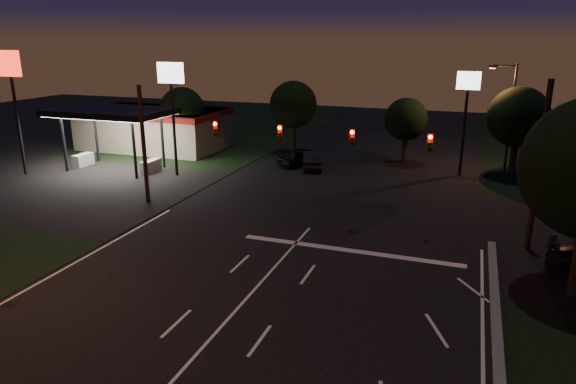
% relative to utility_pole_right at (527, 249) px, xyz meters
% --- Properties ---
extents(ground, '(140.00, 140.00, 0.00)m').
position_rel_utility_pole_right_xyz_m(ground, '(-12.00, -15.00, 0.00)').
color(ground, black).
rests_on(ground, ground).
extents(cross_street_left, '(20.00, 16.00, 0.02)m').
position_rel_utility_pole_right_xyz_m(cross_street_left, '(-32.00, 1.00, 0.00)').
color(cross_street_left, black).
rests_on(cross_street_left, ground).
extents(stop_bar, '(12.00, 0.50, 0.01)m').
position_rel_utility_pole_right_xyz_m(stop_bar, '(-9.00, -3.50, 0.01)').
color(stop_bar, silver).
rests_on(stop_bar, ground).
extents(utility_pole_right, '(0.30, 0.30, 9.00)m').
position_rel_utility_pole_right_xyz_m(utility_pole_right, '(0.00, 0.00, 0.00)').
color(utility_pole_right, black).
rests_on(utility_pole_right, ground).
extents(utility_pole_left, '(0.28, 0.28, 8.00)m').
position_rel_utility_pole_right_xyz_m(utility_pole_left, '(-24.00, 0.00, 0.00)').
color(utility_pole_left, black).
rests_on(utility_pole_left, ground).
extents(signal_span, '(24.00, 0.40, 1.56)m').
position_rel_utility_pole_right_xyz_m(signal_span, '(-12.00, -0.04, 5.50)').
color(signal_span, black).
rests_on(signal_span, ground).
extents(gas_station, '(14.20, 16.10, 5.25)m').
position_rel_utility_pole_right_xyz_m(gas_station, '(-33.86, 15.39, 2.38)').
color(gas_station, gray).
rests_on(gas_station, ground).
extents(pole_sign_left_near, '(2.20, 0.30, 9.10)m').
position_rel_utility_pole_right_xyz_m(pole_sign_left_near, '(-26.00, 7.00, 6.98)').
color(pole_sign_left_near, black).
rests_on(pole_sign_left_near, ground).
extents(pole_sign_left_far, '(2.00, 0.30, 10.00)m').
position_rel_utility_pole_right_xyz_m(pole_sign_left_far, '(-38.00, 3.00, 7.61)').
color(pole_sign_left_far, black).
rests_on(pole_sign_left_far, ground).
extents(pole_sign_right, '(1.80, 0.30, 8.40)m').
position_rel_utility_pole_right_xyz_m(pole_sign_right, '(-4.00, 15.00, 6.24)').
color(pole_sign_right, black).
rests_on(pole_sign_right, ground).
extents(street_light_right_far, '(2.20, 0.35, 9.00)m').
position_rel_utility_pole_right_xyz_m(street_light_right_far, '(-0.76, 17.00, 5.24)').
color(street_light_right_far, black).
rests_on(street_light_right_far, ground).
extents(tree_far_a, '(4.20, 4.20, 6.42)m').
position_rel_utility_pole_right_xyz_m(tree_far_a, '(-29.98, 15.12, 4.26)').
color(tree_far_a, black).
rests_on(tree_far_a, ground).
extents(tree_far_b, '(4.60, 4.60, 6.98)m').
position_rel_utility_pole_right_xyz_m(tree_far_b, '(-19.98, 19.13, 4.61)').
color(tree_far_b, black).
rests_on(tree_far_b, ground).
extents(tree_far_c, '(3.80, 3.80, 5.86)m').
position_rel_utility_pole_right_xyz_m(tree_far_c, '(-8.98, 18.10, 3.90)').
color(tree_far_c, black).
rests_on(tree_far_c, ground).
extents(tree_far_d, '(4.80, 4.80, 7.30)m').
position_rel_utility_pole_right_xyz_m(tree_far_d, '(0.02, 16.13, 4.83)').
color(tree_far_d, black).
rests_on(tree_far_d, ground).
extents(car_oncoming_a, '(2.98, 4.58, 1.45)m').
position_rel_utility_pole_right_xyz_m(car_oncoming_a, '(-17.82, 13.84, 0.72)').
color(car_oncoming_a, black).
rests_on(car_oncoming_a, ground).
extents(car_oncoming_b, '(2.92, 4.82, 1.50)m').
position_rel_utility_pole_right_xyz_m(car_oncoming_b, '(-16.23, 13.18, 0.75)').
color(car_oncoming_b, black).
rests_on(car_oncoming_b, ground).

